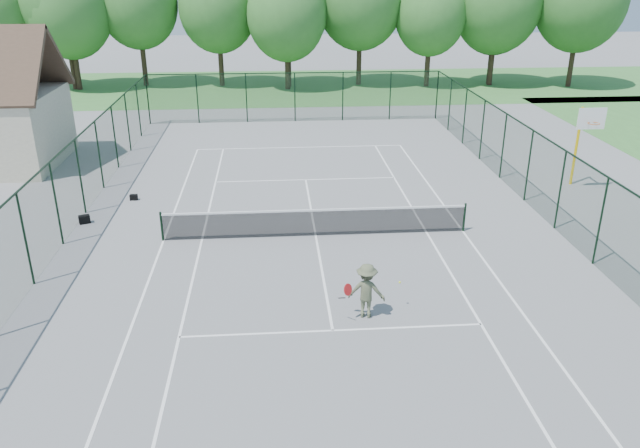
{
  "coord_description": "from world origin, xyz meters",
  "views": [
    {
      "loc": [
        -1.48,
        -20.79,
        9.19
      ],
      "look_at": [
        0.0,
        -2.0,
        1.3
      ],
      "focal_mm": 35.0,
      "sensor_mm": 36.0,
      "label": 1
    }
  ],
  "objects_px": {
    "tennis_net": "(316,221)",
    "basketball_goal": "(585,131)",
    "sports_bag_a": "(84,219)",
    "tennis_player": "(366,291)"
  },
  "relations": [
    {
      "from": "basketball_goal",
      "to": "tennis_player",
      "type": "distance_m",
      "value": 14.93
    },
    {
      "from": "tennis_net",
      "to": "sports_bag_a",
      "type": "xyz_separation_m",
      "value": [
        -8.74,
        1.88,
        -0.41
      ]
    },
    {
      "from": "basketball_goal",
      "to": "tennis_player",
      "type": "bearing_deg",
      "value": -137.17
    },
    {
      "from": "sports_bag_a",
      "to": "tennis_player",
      "type": "relative_size",
      "value": 0.21
    },
    {
      "from": "basketball_goal",
      "to": "tennis_player",
      "type": "relative_size",
      "value": 1.9
    },
    {
      "from": "tennis_net",
      "to": "basketball_goal",
      "type": "height_order",
      "value": "basketball_goal"
    },
    {
      "from": "sports_bag_a",
      "to": "tennis_net",
      "type": "bearing_deg",
      "value": -35.53
    },
    {
      "from": "tennis_net",
      "to": "sports_bag_a",
      "type": "height_order",
      "value": "tennis_net"
    },
    {
      "from": "basketball_goal",
      "to": "sports_bag_a",
      "type": "bearing_deg",
      "value": -173.09
    },
    {
      "from": "tennis_net",
      "to": "basketball_goal",
      "type": "relative_size",
      "value": 3.04
    }
  ]
}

